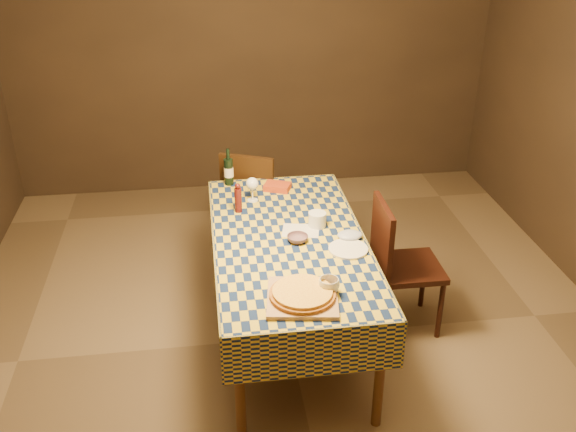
# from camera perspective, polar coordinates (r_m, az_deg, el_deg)

# --- Properties ---
(room) EXTENTS (5.00, 5.10, 2.70)m
(room) POSITION_cam_1_polar(r_m,az_deg,el_deg) (3.71, 0.11, 5.80)
(room) COLOR brown
(room) RESTS_ON ground
(dining_table) EXTENTS (0.94, 1.84, 0.77)m
(dining_table) POSITION_cam_1_polar(r_m,az_deg,el_deg) (4.00, 0.10, -2.94)
(dining_table) COLOR brown
(dining_table) RESTS_ON ground
(cutting_board) EXTENTS (0.42, 0.42, 0.02)m
(cutting_board) POSITION_cam_1_polar(r_m,az_deg,el_deg) (3.41, 1.28, -7.26)
(cutting_board) COLOR #B08252
(cutting_board) RESTS_ON dining_table
(pizza) EXTENTS (0.45, 0.45, 0.04)m
(pizza) POSITION_cam_1_polar(r_m,az_deg,el_deg) (3.39, 1.29, -6.87)
(pizza) COLOR #9C5A1A
(pizza) RESTS_ON cutting_board
(pepper_mill) EXTENTS (0.05, 0.05, 0.21)m
(pepper_mill) POSITION_cam_1_polar(r_m,az_deg,el_deg) (4.25, -4.46, 1.56)
(pepper_mill) COLOR #471110
(pepper_mill) RESTS_ON dining_table
(bowl) EXTENTS (0.15, 0.15, 0.04)m
(bowl) POSITION_cam_1_polar(r_m,az_deg,el_deg) (3.92, 0.85, -2.02)
(bowl) COLOR #674B57
(bowl) RESTS_ON dining_table
(wine_glass) EXTENTS (0.09, 0.09, 0.17)m
(wine_glass) POSITION_cam_1_polar(r_m,az_deg,el_deg) (4.38, -3.20, 2.82)
(wine_glass) COLOR white
(wine_glass) RESTS_ON dining_table
(wine_bottle) EXTENTS (0.09, 0.09, 0.27)m
(wine_bottle) POSITION_cam_1_polar(r_m,az_deg,el_deg) (4.65, -5.30, 4.00)
(wine_bottle) COLOR black
(wine_bottle) RESTS_ON dining_table
(deli_tub) EXTENTS (0.13, 0.13, 0.09)m
(deli_tub) POSITION_cam_1_polar(r_m,az_deg,el_deg) (4.09, 2.62, -0.31)
(deli_tub) COLOR white
(deli_tub) RESTS_ON dining_table
(takeout_container) EXTENTS (0.21, 0.18, 0.04)m
(takeout_container) POSITION_cam_1_polar(r_m,az_deg,el_deg) (4.58, -0.95, 2.62)
(takeout_container) COLOR #B03A17
(takeout_container) RESTS_ON dining_table
(white_plate) EXTENTS (0.31, 0.31, 0.01)m
(white_plate) POSITION_cam_1_polar(r_m,az_deg,el_deg) (3.86, 5.38, -2.94)
(white_plate) COLOR white
(white_plate) RESTS_ON dining_table
(tumbler) EXTENTS (0.15, 0.15, 0.09)m
(tumbler) POSITION_cam_1_polar(r_m,az_deg,el_deg) (3.45, 3.66, -6.22)
(tumbler) COLOR white
(tumbler) RESTS_ON dining_table
(flour_patch) EXTENTS (0.26, 0.22, 0.00)m
(flour_patch) POSITION_cam_1_polar(r_m,az_deg,el_deg) (4.05, 1.13, -1.31)
(flour_patch) COLOR silver
(flour_patch) RESTS_ON dining_table
(flour_bag) EXTENTS (0.19, 0.17, 0.05)m
(flour_bag) POSITION_cam_1_polar(r_m,az_deg,el_deg) (3.97, 5.52, -1.70)
(flour_bag) COLOR #A9B7D9
(flour_bag) RESTS_ON dining_table
(chair_far) EXTENTS (0.55, 0.56, 0.93)m
(chair_far) POSITION_cam_1_polar(r_m,az_deg,el_deg) (5.02, -3.20, 1.53)
(chair_far) COLOR black
(chair_far) RESTS_ON ground
(chair_right) EXTENTS (0.43, 0.42, 0.93)m
(chair_right) POSITION_cam_1_polar(r_m,az_deg,el_deg) (4.29, 9.71, -3.80)
(chair_right) COLOR black
(chair_right) RESTS_ON ground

